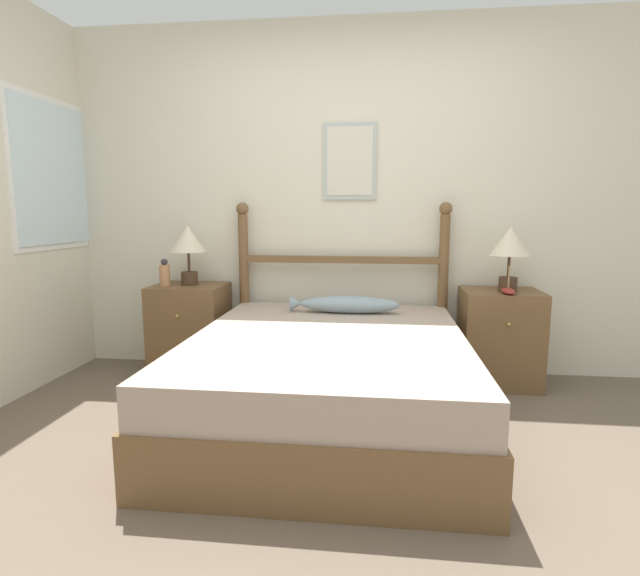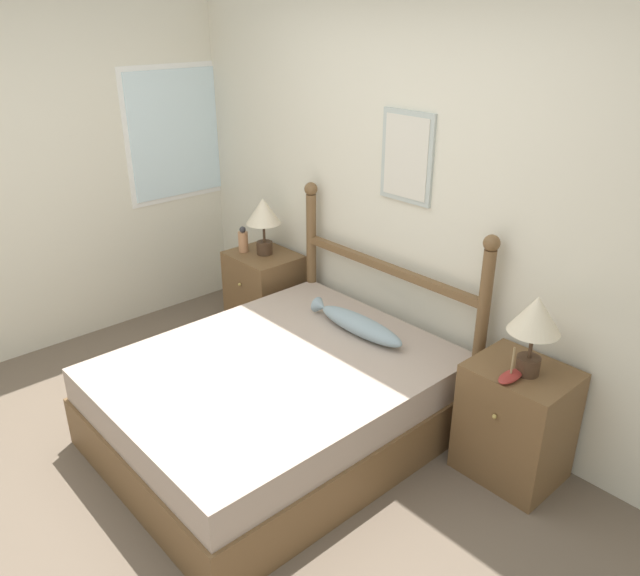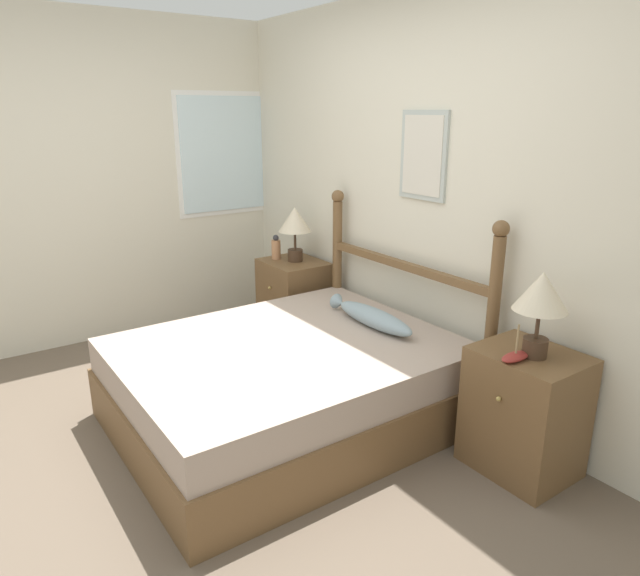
{
  "view_description": "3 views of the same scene",
  "coord_description": "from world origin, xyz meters",
  "px_view_note": "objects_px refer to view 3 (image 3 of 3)",
  "views": [
    {
      "loc": [
        0.19,
        -2.02,
        1.19
      ],
      "look_at": [
        -0.17,
        1.04,
        0.72
      ],
      "focal_mm": 28.0,
      "sensor_mm": 36.0,
      "label": 1
    },
    {
      "loc": [
        2.38,
        -1.17,
        2.37
      ],
      "look_at": [
        -0.17,
        1.12,
        0.82
      ],
      "focal_mm": 35.0,
      "sensor_mm": 36.0,
      "label": 2
    },
    {
      "loc": [
        2.57,
        -0.92,
        1.82
      ],
      "look_at": [
        -0.13,
        0.98,
        0.79
      ],
      "focal_mm": 32.0,
      "sensor_mm": 36.0,
      "label": 3
    }
  ],
  "objects_px": {
    "model_boat": "(515,356)",
    "fish_pillow": "(372,317)",
    "nightstand_right": "(524,412)",
    "bottle": "(276,248)",
    "bed": "(287,383)",
    "table_lamp_right": "(541,297)",
    "table_lamp_left": "(295,223)",
    "nightstand_left": "(294,300)"
  },
  "relations": [
    {
      "from": "nightstand_right",
      "to": "model_boat",
      "type": "xyz_separation_m",
      "value": [
        0.01,
        -0.14,
        0.35
      ]
    },
    {
      "from": "bed",
      "to": "table_lamp_right",
      "type": "height_order",
      "value": "table_lamp_right"
    },
    {
      "from": "bed",
      "to": "table_lamp_right",
      "type": "relative_size",
      "value": 4.41
    },
    {
      "from": "table_lamp_right",
      "to": "nightstand_left",
      "type": "bearing_deg",
      "value": 179.42
    },
    {
      "from": "bed",
      "to": "nightstand_left",
      "type": "height_order",
      "value": "nightstand_left"
    },
    {
      "from": "model_boat",
      "to": "fish_pillow",
      "type": "height_order",
      "value": "model_boat"
    },
    {
      "from": "bed",
      "to": "table_lamp_right",
      "type": "distance_m",
      "value": 1.53
    },
    {
      "from": "bottle",
      "to": "fish_pillow",
      "type": "relative_size",
      "value": 0.27
    },
    {
      "from": "table_lamp_right",
      "to": "bottle",
      "type": "bearing_deg",
      "value": -178.77
    },
    {
      "from": "table_lamp_left",
      "to": "table_lamp_right",
      "type": "xyz_separation_m",
      "value": [
        2.25,
        -0.04,
        0.0
      ]
    },
    {
      "from": "table_lamp_left",
      "to": "model_boat",
      "type": "relative_size",
      "value": 2.33
    },
    {
      "from": "bed",
      "to": "model_boat",
      "type": "relative_size",
      "value": 10.29
    },
    {
      "from": "fish_pillow",
      "to": "bottle",
      "type": "bearing_deg",
      "value": 176.48
    },
    {
      "from": "table_lamp_right",
      "to": "fish_pillow",
      "type": "height_order",
      "value": "table_lamp_right"
    },
    {
      "from": "nightstand_left",
      "to": "bottle",
      "type": "bearing_deg",
      "value": -152.93
    },
    {
      "from": "table_lamp_left",
      "to": "bottle",
      "type": "bearing_deg",
      "value": -148.79
    },
    {
      "from": "bottle",
      "to": "bed",
      "type": "bearing_deg",
      "value": -28.68
    },
    {
      "from": "nightstand_right",
      "to": "bottle",
      "type": "relative_size",
      "value": 3.3
    },
    {
      "from": "table_lamp_right",
      "to": "model_boat",
      "type": "distance_m",
      "value": 0.31
    },
    {
      "from": "nightstand_right",
      "to": "model_boat",
      "type": "distance_m",
      "value": 0.38
    },
    {
      "from": "bottle",
      "to": "fish_pillow",
      "type": "xyz_separation_m",
      "value": [
        1.31,
        -0.08,
        -0.18
      ]
    },
    {
      "from": "table_lamp_right",
      "to": "fish_pillow",
      "type": "xyz_separation_m",
      "value": [
        -1.08,
        -0.13,
        -0.4
      ]
    },
    {
      "from": "fish_pillow",
      "to": "bed",
      "type": "bearing_deg",
      "value": -95.59
    },
    {
      "from": "table_lamp_left",
      "to": "fish_pillow",
      "type": "bearing_deg",
      "value": -8.34
    },
    {
      "from": "bottle",
      "to": "model_boat",
      "type": "relative_size",
      "value": 1.07
    },
    {
      "from": "model_boat",
      "to": "bottle",
      "type": "bearing_deg",
      "value": 178.47
    },
    {
      "from": "table_lamp_left",
      "to": "fish_pillow",
      "type": "relative_size",
      "value": 0.59
    },
    {
      "from": "table_lamp_right",
      "to": "bottle",
      "type": "relative_size",
      "value": 2.17
    },
    {
      "from": "nightstand_right",
      "to": "table_lamp_right",
      "type": "bearing_deg",
      "value": -36.81
    },
    {
      "from": "nightstand_left",
      "to": "nightstand_right",
      "type": "relative_size",
      "value": 1.0
    },
    {
      "from": "nightstand_right",
      "to": "table_lamp_right",
      "type": "height_order",
      "value": "table_lamp_right"
    },
    {
      "from": "table_lamp_left",
      "to": "table_lamp_right",
      "type": "relative_size",
      "value": 1.0
    },
    {
      "from": "model_boat",
      "to": "fish_pillow",
      "type": "xyz_separation_m",
      "value": [
        -1.06,
        -0.02,
        -0.11
      ]
    },
    {
      "from": "table_lamp_left",
      "to": "table_lamp_right",
      "type": "height_order",
      "value": "same"
    },
    {
      "from": "nightstand_left",
      "to": "bottle",
      "type": "relative_size",
      "value": 3.3
    },
    {
      "from": "model_boat",
      "to": "fish_pillow",
      "type": "distance_m",
      "value": 1.06
    },
    {
      "from": "nightstand_left",
      "to": "bed",
      "type": "bearing_deg",
      "value": -34.41
    },
    {
      "from": "bed",
      "to": "table_lamp_left",
      "type": "distance_m",
      "value": 1.53
    },
    {
      "from": "bed",
      "to": "table_lamp_right",
      "type": "xyz_separation_m",
      "value": [
        1.14,
        0.74,
        0.72
      ]
    },
    {
      "from": "nightstand_right",
      "to": "bottle",
      "type": "height_order",
      "value": "bottle"
    },
    {
      "from": "bed",
      "to": "nightstand_right",
      "type": "distance_m",
      "value": 1.35
    },
    {
      "from": "fish_pillow",
      "to": "nightstand_right",
      "type": "bearing_deg",
      "value": 8.38
    }
  ]
}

